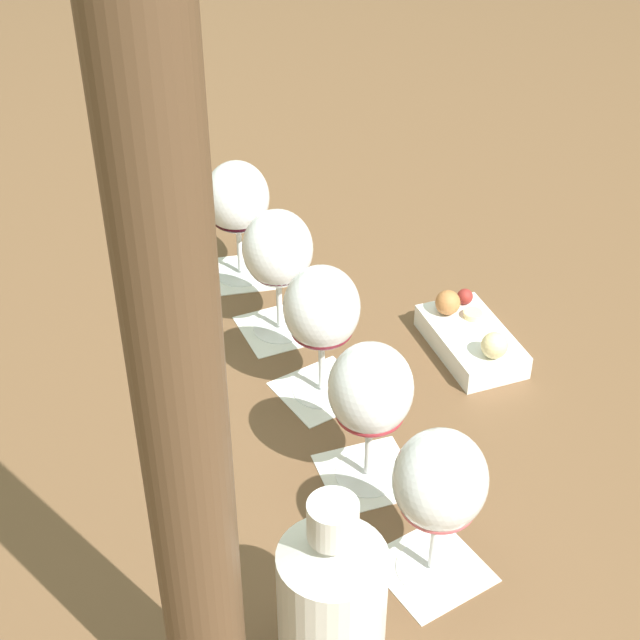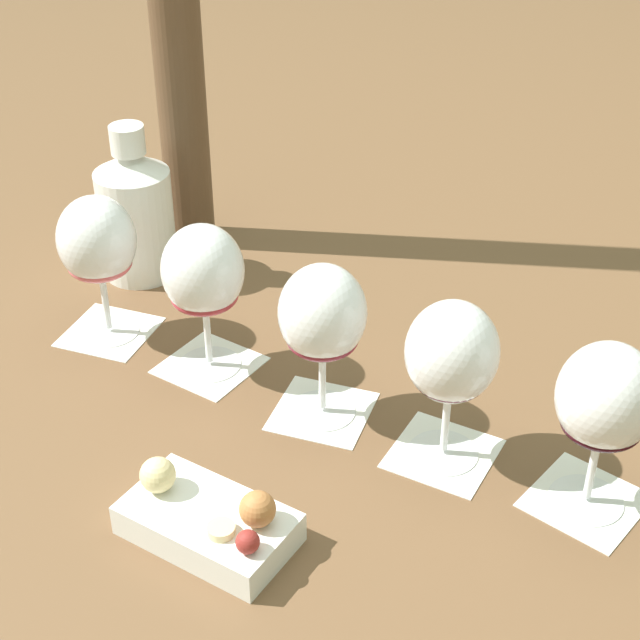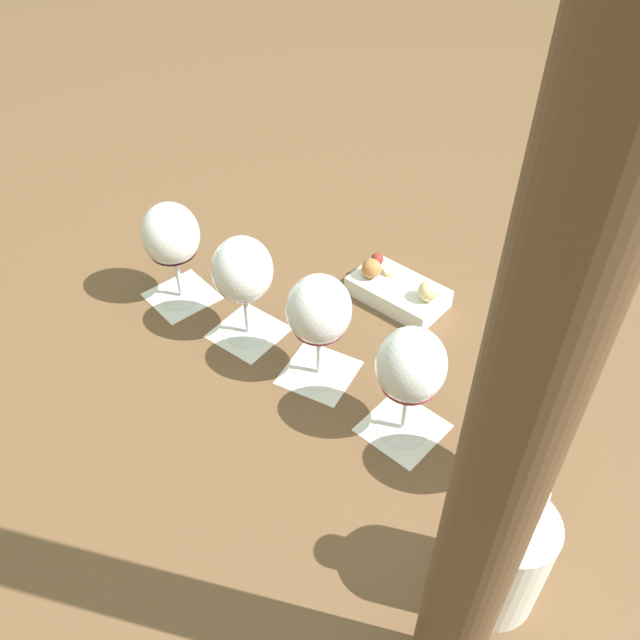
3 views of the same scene
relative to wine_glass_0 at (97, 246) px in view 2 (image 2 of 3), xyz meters
name	(u,v)px [view 2 (image 2 of 3)]	position (x,y,z in m)	size (l,w,h in m)	color
ground_plane	(322,408)	(0.26, -0.14, -0.12)	(8.00, 8.00, 0.00)	brown
tasting_card_0	(110,331)	(0.00, 0.00, -0.12)	(0.12, 0.12, 0.00)	white
tasting_card_1	(210,365)	(0.13, -0.06, -0.12)	(0.14, 0.14, 0.00)	white
tasting_card_2	(321,411)	(0.26, -0.14, -0.12)	(0.12, 0.12, 0.00)	white
tasting_card_3	(443,453)	(0.38, -0.21, -0.12)	(0.13, 0.13, 0.00)	white
tasting_card_4	(585,501)	(0.51, -0.27, -0.12)	(0.14, 0.14, 0.00)	white
wine_glass_0	(97,246)	(0.00, 0.00, 0.00)	(0.09, 0.09, 0.17)	white
wine_glass_1	(203,276)	(0.13, -0.06, 0.00)	(0.09, 0.09, 0.17)	white
wine_glass_2	(321,320)	(0.26, -0.14, 0.00)	(0.09, 0.09, 0.17)	white
wine_glass_3	(451,359)	(0.38, -0.21, 0.00)	(0.09, 0.09, 0.17)	white
wine_glass_4	(605,404)	(0.51, -0.27, 0.00)	(0.09, 0.09, 0.17)	white
ceramic_vase	(136,212)	(0.01, 0.14, -0.03)	(0.09, 0.09, 0.20)	white
snack_dish	(209,520)	(0.16, -0.33, -0.10)	(0.18, 0.15, 0.06)	white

